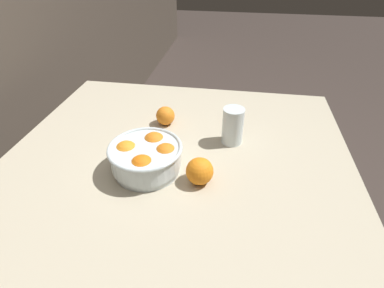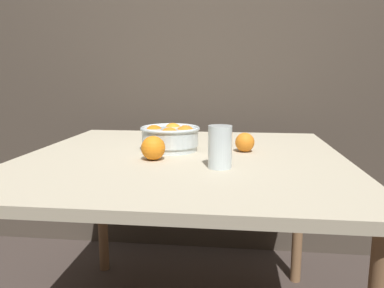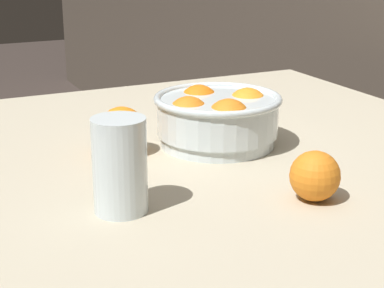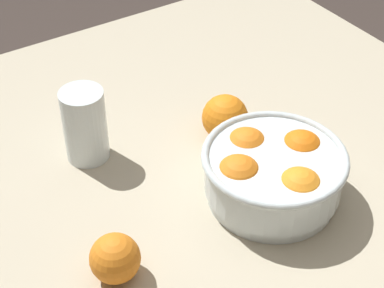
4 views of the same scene
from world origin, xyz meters
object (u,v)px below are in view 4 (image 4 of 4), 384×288
at_px(juice_glass, 85,127).
at_px(orange_loose_near_bowl, 115,258).
at_px(fruit_bowl, 272,172).
at_px(orange_loose_front, 225,117).

relative_size(juice_glass, orange_loose_near_bowl, 1.82).
bearing_deg(orange_loose_near_bowl, fruit_bowl, -178.38).
bearing_deg(fruit_bowl, orange_loose_front, -99.77).
bearing_deg(juice_glass, orange_loose_near_bowl, 72.49).
distance_m(juice_glass, orange_loose_front, 0.24).
height_order(fruit_bowl, orange_loose_near_bowl, fruit_bowl).
height_order(fruit_bowl, orange_loose_front, fruit_bowl).
bearing_deg(fruit_bowl, orange_loose_near_bowl, 1.62).
relative_size(fruit_bowl, orange_loose_front, 2.76).
bearing_deg(orange_loose_front, fruit_bowl, 80.23).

